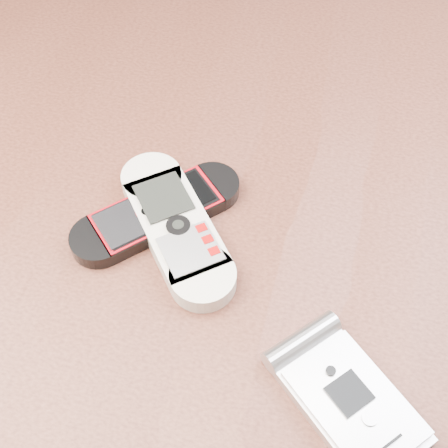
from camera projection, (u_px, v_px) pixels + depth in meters
table at (219, 294)px, 0.60m from camera, size 1.20×0.80×0.75m
nokia_white at (176, 226)px, 0.50m from camera, size 0.14×0.16×0.02m
nokia_black_red at (157, 212)px, 0.51m from camera, size 0.14×0.14×0.02m
motorola_razr at (351, 401)px, 0.42m from camera, size 0.13×0.12×0.02m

